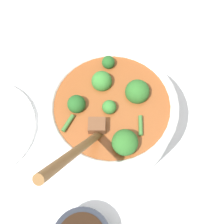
% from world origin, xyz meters
% --- Properties ---
extents(ground_plane, '(4.00, 4.00, 0.00)m').
position_xyz_m(ground_plane, '(0.00, 0.00, 0.00)').
color(ground_plane, silver).
extents(stew_bowl, '(0.27, 0.23, 0.28)m').
position_xyz_m(stew_bowl, '(-0.00, -0.00, 0.06)').
color(stew_bowl, white).
rests_on(stew_bowl, ground_plane).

